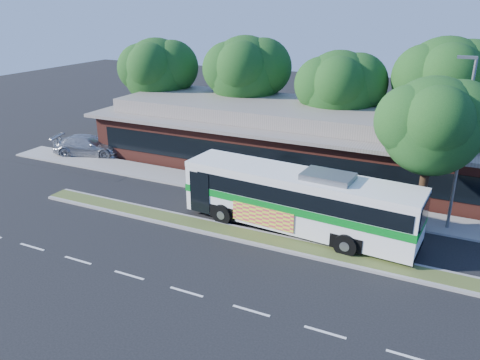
{
  "coord_description": "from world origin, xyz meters",
  "views": [
    {
      "loc": [
        9.23,
        -19.14,
        11.48
      ],
      "look_at": [
        -1.4,
        3.21,
        2.0
      ],
      "focal_mm": 35.0,
      "sensor_mm": 36.0,
      "label": 1
    }
  ],
  "objects_px": {
    "sedan": "(88,145)",
    "sidewalk_tree": "(440,124)",
    "transit_bus": "(299,197)",
    "lamp_post": "(461,142)"
  },
  "relations": [
    {
      "from": "sedan",
      "to": "sidewalk_tree",
      "type": "distance_m",
      "value": 26.0
    },
    {
      "from": "sidewalk_tree",
      "to": "sedan",
      "type": "bearing_deg",
      "value": 174.64
    },
    {
      "from": "transit_bus",
      "to": "sedan",
      "type": "distance_m",
      "value": 20.04
    },
    {
      "from": "lamp_post",
      "to": "sedan",
      "type": "relative_size",
      "value": 1.66
    },
    {
      "from": "lamp_post",
      "to": "transit_bus",
      "type": "relative_size",
      "value": 0.71
    },
    {
      "from": "sedan",
      "to": "sidewalk_tree",
      "type": "relative_size",
      "value": 0.67
    },
    {
      "from": "sedan",
      "to": "transit_bus",
      "type": "bearing_deg",
      "value": -123.42
    },
    {
      "from": "sidewalk_tree",
      "to": "transit_bus",
      "type": "bearing_deg",
      "value": -153.94
    },
    {
      "from": "transit_bus",
      "to": "sidewalk_tree",
      "type": "relative_size",
      "value": 1.56
    },
    {
      "from": "lamp_post",
      "to": "sidewalk_tree",
      "type": "distance_m",
      "value": 1.51
    }
  ]
}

